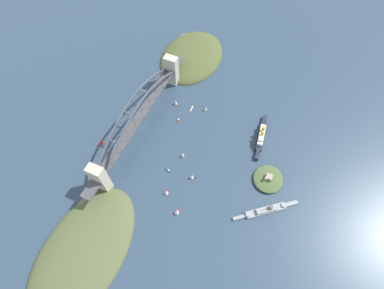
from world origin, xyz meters
TOP-DOWN VIEW (x-y plane):
  - ground_plane at (0.00, 0.00)m, footprint 1400.00×1400.00m
  - harbor_arch_bridge at (-0.00, -0.00)m, footprint 262.69×20.10m
  - headland_west_shore at (-168.05, 4.09)m, footprint 137.43×101.64m
  - headland_east_shore at (179.30, 20.92)m, footprint 168.94×97.05m
  - ocean_liner at (-54.79, 164.29)m, footprint 77.12×15.39m
  - naval_cruiser at (46.66, 202.66)m, footprint 57.64×69.99m
  - fort_island_mid_harbor at (4.91, 192.61)m, footprint 41.35×39.23m
  - seaplane_taxiing_near_bridge at (46.94, -39.34)m, footprint 9.11×9.18m
  - small_boat_0 at (43.43, 99.45)m, footprint 7.53×9.74m
  - small_boat_1 at (77.02, 78.22)m, footprint 8.57×8.54m
  - small_boat_2 at (-69.08, 72.18)m, footprint 8.13×6.20m
  - small_boat_3 at (94.80, 101.74)m, footprint 9.81×7.18m
  - small_boat_4 at (18.11, 74.12)m, footprint 8.32×5.44m
  - small_boat_5 at (-34.70, 42.48)m, footprint 9.16×2.79m
  - small_boat_6 at (46.43, 66.10)m, footprint 3.48×10.25m
  - small_boat_7 at (-63.41, 51.52)m, footprint 11.88×2.58m
  - small_boat_8 at (-61.30, 25.02)m, footprint 7.07×9.75m

SIDE VIEW (x-z plane):
  - ground_plane at x=0.00m, z-range 0.00..0.00m
  - headland_west_shore at x=-168.05m, z-range -15.25..15.25m
  - headland_east_shore at x=179.30m, z-range -13.41..13.41m
  - small_boat_7 at x=-63.41m, z-range -0.31..1.74m
  - small_boat_5 at x=-34.70m, z-range -0.32..2.02m
  - small_boat_6 at x=46.43m, z-range -0.34..2.13m
  - seaplane_taxiing_near_bridge at x=46.94m, z-range -0.48..4.45m
  - naval_cruiser at x=46.66m, z-range -5.58..11.12m
  - fort_island_mid_harbor at x=4.91m, z-range -2.70..9.31m
  - small_boat_1 at x=77.02m, z-range -0.35..8.49m
  - small_boat_4 at x=18.11m, z-range -0.25..8.77m
  - small_boat_3 at x=94.80m, z-range -0.33..9.15m
  - small_boat_2 at x=-69.08m, z-range -0.39..9.40m
  - small_boat_0 at x=43.43m, z-range -0.40..9.57m
  - small_boat_8 at x=-61.30m, z-range -0.43..10.16m
  - ocean_liner at x=-54.79m, z-range -4.40..14.86m
  - harbor_arch_bridge at x=0.00m, z-range -3.67..59.73m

